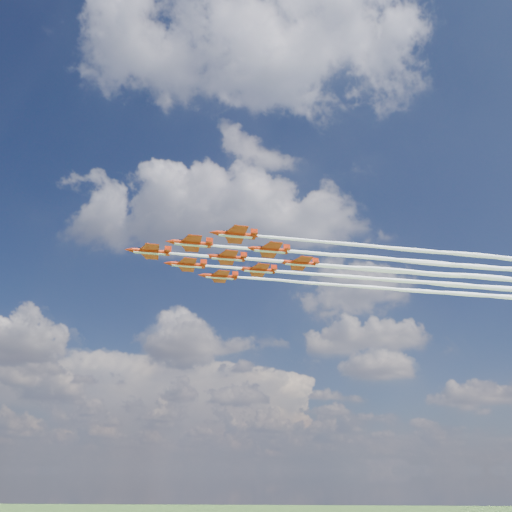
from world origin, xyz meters
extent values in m
cylinder|color=red|center=(-22.50, -10.34, 79.06)|extent=(9.11, 3.63, 1.25)
cone|color=red|center=(-27.98, -11.86, 79.06)|extent=(2.53, 1.81, 1.25)
cone|color=red|center=(-17.34, -8.92, 79.06)|extent=(1.95, 1.55, 1.14)
ellipsoid|color=black|center=(-24.69, -10.95, 79.57)|extent=(2.56, 1.63, 0.81)
cube|color=red|center=(-21.95, -10.19, 79.00)|extent=(6.30, 11.06, 0.16)
cube|color=red|center=(-18.11, -9.13, 79.06)|extent=(2.63, 4.37, 0.14)
cube|color=red|center=(-17.89, -9.07, 80.08)|extent=(1.80, 0.64, 2.05)
cube|color=white|center=(-22.50, -10.34, 78.49)|extent=(8.50, 3.26, 0.14)
cylinder|color=red|center=(-10.34, -14.77, 79.06)|extent=(9.11, 3.63, 1.25)
cone|color=red|center=(-15.82, -16.29, 79.06)|extent=(2.53, 1.81, 1.25)
cone|color=red|center=(-5.19, -13.34, 79.06)|extent=(1.95, 1.55, 1.14)
ellipsoid|color=black|center=(-12.53, -15.38, 79.57)|extent=(2.56, 1.63, 0.81)
cube|color=red|center=(-9.79, -14.62, 79.00)|extent=(6.30, 11.06, 0.16)
cube|color=red|center=(-5.95, -13.56, 79.06)|extent=(2.63, 4.37, 0.14)
cube|color=red|center=(-5.73, -13.49, 80.08)|extent=(1.80, 0.64, 2.05)
cube|color=white|center=(-10.34, -14.77, 78.49)|extent=(8.50, 3.26, 0.14)
cylinder|color=red|center=(-14.34, -0.30, 79.06)|extent=(9.11, 3.63, 1.25)
cone|color=red|center=(-19.83, -1.81, 79.06)|extent=(2.53, 1.81, 1.25)
cone|color=red|center=(-9.19, 1.13, 79.06)|extent=(1.95, 1.55, 1.14)
ellipsoid|color=black|center=(-16.54, -0.90, 79.57)|extent=(2.56, 1.63, 0.81)
cube|color=red|center=(-13.80, -0.15, 79.00)|extent=(6.30, 11.06, 0.16)
cube|color=red|center=(-9.96, 0.92, 79.06)|extent=(2.63, 4.37, 0.14)
cube|color=red|center=(-9.74, 0.98, 80.08)|extent=(1.80, 0.64, 2.05)
cube|color=white|center=(-14.34, -0.30, 78.49)|extent=(8.50, 3.26, 0.14)
cylinder|color=red|center=(1.82, -19.20, 79.06)|extent=(9.11, 3.63, 1.25)
cone|color=red|center=(-3.67, -20.71, 79.06)|extent=(2.53, 1.81, 1.25)
cone|color=red|center=(6.97, -17.77, 79.06)|extent=(1.95, 1.55, 1.14)
ellipsoid|color=black|center=(-0.38, -19.80, 79.57)|extent=(2.56, 1.63, 0.81)
cube|color=red|center=(2.36, -19.04, 79.00)|extent=(6.30, 11.06, 0.16)
cube|color=red|center=(6.20, -17.98, 79.06)|extent=(2.63, 4.37, 0.14)
cube|color=red|center=(6.42, -17.92, 80.08)|extent=(1.80, 0.64, 2.05)
cube|color=white|center=(1.82, -19.20, 78.49)|extent=(8.50, 3.26, 0.14)
cylinder|color=red|center=(-2.19, -4.72, 79.06)|extent=(9.11, 3.63, 1.25)
cone|color=red|center=(-7.67, -6.24, 79.06)|extent=(2.53, 1.81, 1.25)
cone|color=red|center=(2.97, -3.30, 79.06)|extent=(1.95, 1.55, 1.14)
ellipsoid|color=black|center=(-4.38, -5.33, 79.57)|extent=(2.56, 1.63, 0.81)
cube|color=red|center=(-1.64, -4.57, 79.00)|extent=(6.30, 11.06, 0.16)
cube|color=red|center=(2.20, -3.51, 79.06)|extent=(2.63, 4.37, 0.14)
cube|color=red|center=(2.42, -3.45, 80.08)|extent=(1.80, 0.64, 2.05)
cube|color=white|center=(-2.19, -4.72, 78.49)|extent=(8.50, 3.26, 0.14)
cylinder|color=red|center=(-6.19, 9.75, 79.06)|extent=(9.11, 3.63, 1.25)
cone|color=red|center=(-11.68, 8.23, 79.06)|extent=(2.53, 1.81, 1.25)
cone|color=red|center=(-1.04, 11.17, 79.06)|extent=(1.95, 1.55, 1.14)
ellipsoid|color=black|center=(-8.38, 9.14, 79.57)|extent=(2.56, 1.63, 0.81)
cube|color=red|center=(-5.64, 9.90, 79.00)|extent=(6.30, 11.06, 0.16)
cube|color=red|center=(-1.80, 10.96, 79.06)|extent=(2.63, 4.37, 0.14)
cube|color=red|center=(-1.58, 11.02, 80.08)|extent=(1.80, 0.64, 2.05)
cube|color=white|center=(-6.19, 9.75, 78.49)|extent=(8.50, 3.26, 0.14)
cylinder|color=red|center=(9.97, -9.15, 79.06)|extent=(9.11, 3.63, 1.25)
cone|color=red|center=(4.48, -10.67, 79.06)|extent=(2.53, 1.81, 1.25)
cone|color=red|center=(15.12, -7.72, 79.06)|extent=(1.95, 1.55, 1.14)
ellipsoid|color=black|center=(7.77, -9.76, 79.57)|extent=(2.56, 1.63, 0.81)
cube|color=red|center=(10.52, -9.00, 79.00)|extent=(6.30, 11.06, 0.16)
cube|color=red|center=(14.36, -7.94, 79.06)|extent=(2.63, 4.37, 0.14)
cube|color=red|center=(14.58, -7.88, 80.08)|extent=(1.80, 0.64, 2.05)
cube|color=white|center=(9.97, -9.15, 78.49)|extent=(8.50, 3.26, 0.14)
cylinder|color=red|center=(5.97, 5.32, 79.06)|extent=(9.11, 3.63, 1.25)
cone|color=red|center=(0.48, 3.80, 79.06)|extent=(2.53, 1.81, 1.25)
cone|color=red|center=(11.12, 6.75, 79.06)|extent=(1.95, 1.55, 1.14)
ellipsoid|color=black|center=(3.77, 4.71, 79.57)|extent=(2.56, 1.63, 0.81)
cube|color=red|center=(6.51, 5.47, 79.00)|extent=(6.30, 11.06, 0.16)
cube|color=red|center=(10.35, 6.53, 79.06)|extent=(2.63, 4.37, 0.14)
cube|color=red|center=(10.57, 6.60, 80.08)|extent=(1.80, 0.64, 2.05)
cube|color=white|center=(5.97, 5.32, 78.49)|extent=(8.50, 3.26, 0.14)
cylinder|color=red|center=(18.12, 0.89, 79.06)|extent=(9.11, 3.63, 1.25)
cone|color=red|center=(12.64, -0.62, 79.06)|extent=(2.53, 1.81, 1.25)
cone|color=red|center=(23.28, 2.32, 79.06)|extent=(1.95, 1.55, 1.14)
ellipsoid|color=black|center=(15.93, 0.29, 79.57)|extent=(2.56, 1.63, 0.81)
cube|color=red|center=(18.67, 1.05, 79.00)|extent=(6.30, 11.06, 0.16)
cube|color=red|center=(22.51, 2.11, 79.06)|extent=(2.63, 4.37, 0.14)
cube|color=red|center=(22.73, 2.17, 80.08)|extent=(1.80, 0.64, 2.05)
cube|color=white|center=(18.12, 0.89, 78.49)|extent=(8.50, 3.26, 0.14)
camera|label=1|loc=(14.95, -131.47, 24.44)|focal=35.00mm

